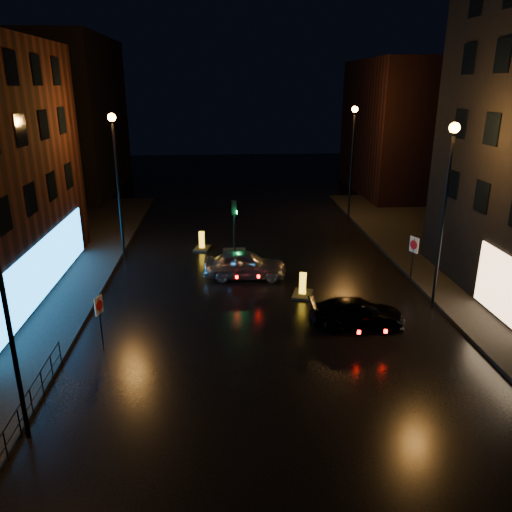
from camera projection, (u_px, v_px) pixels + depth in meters
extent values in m
plane|color=black|center=(282.00, 387.00, 17.17)|extent=(120.00, 120.00, 0.00)
cube|color=black|center=(69.00, 116.00, 46.79)|extent=(8.00, 16.00, 14.00)
cube|color=black|center=(402.00, 128.00, 46.39)|extent=(8.00, 14.00, 12.00)
cylinder|color=black|center=(7.00, 314.00, 13.45)|extent=(0.14, 0.14, 8.00)
cylinder|color=black|center=(119.00, 192.00, 28.53)|extent=(0.14, 0.14, 8.00)
cylinder|color=black|center=(112.00, 120.00, 27.22)|extent=(0.20, 0.20, 0.25)
sphere|color=orange|center=(112.00, 117.00, 27.17)|extent=(0.44, 0.44, 0.44)
cylinder|color=black|center=(442.00, 224.00, 22.05)|extent=(0.14, 0.14, 8.00)
cylinder|color=black|center=(454.00, 132.00, 20.74)|extent=(0.20, 0.20, 0.25)
sphere|color=orange|center=(455.00, 128.00, 20.69)|extent=(0.44, 0.44, 0.44)
cylinder|color=black|center=(351.00, 167.00, 37.13)|extent=(0.14, 0.14, 8.00)
cylinder|color=black|center=(355.00, 111.00, 35.82)|extent=(0.20, 0.20, 0.25)
sphere|color=orange|center=(355.00, 109.00, 35.77)|extent=(0.44, 0.44, 0.44)
cube|color=black|center=(235.00, 255.00, 30.27)|extent=(1.40, 2.40, 0.12)
cylinder|color=black|center=(234.00, 234.00, 29.83)|extent=(0.12, 0.12, 2.80)
cube|color=black|center=(234.00, 207.00, 29.31)|extent=(0.28, 0.22, 0.90)
cylinder|color=#0CFF59|center=(236.00, 212.00, 29.41)|extent=(0.05, 0.18, 0.18)
cylinder|color=black|center=(29.00, 389.00, 15.37)|extent=(0.05, 6.00, 0.05)
cylinder|color=black|center=(31.00, 402.00, 15.52)|extent=(0.04, 6.00, 0.04)
cylinder|color=black|center=(31.00, 402.00, 15.52)|extent=(0.04, 0.04, 1.00)
cylinder|color=black|center=(60.00, 353.00, 18.35)|extent=(0.04, 0.04, 1.00)
imported|color=#ACAEB4|center=(245.00, 264.00, 26.64)|extent=(4.51, 2.11, 1.49)
imported|color=black|center=(357.00, 313.00, 21.33)|extent=(4.16, 1.81, 1.19)
cube|color=black|center=(302.00, 294.00, 24.58)|extent=(1.26, 1.56, 0.11)
cube|color=yellow|center=(303.00, 284.00, 24.39)|extent=(0.36, 0.29, 1.13)
cube|color=black|center=(303.00, 284.00, 24.39)|extent=(0.33, 0.12, 0.68)
cube|color=black|center=(202.00, 248.00, 31.46)|extent=(1.14, 1.47, 0.11)
cube|color=#F9AF18|center=(202.00, 240.00, 31.28)|extent=(0.34, 0.26, 1.09)
cube|color=black|center=(202.00, 240.00, 31.28)|extent=(0.33, 0.09, 0.66)
cylinder|color=black|center=(101.00, 323.00, 19.40)|extent=(0.06, 0.06, 2.11)
cube|color=silver|center=(99.00, 305.00, 19.15)|extent=(0.21, 0.52, 0.72)
cylinder|color=#B20C0C|center=(99.00, 305.00, 19.15)|extent=(0.15, 0.41, 0.42)
cylinder|color=black|center=(412.00, 261.00, 25.88)|extent=(0.07, 0.07, 2.38)
cube|color=silver|center=(414.00, 245.00, 25.60)|extent=(0.28, 0.57, 0.81)
cylinder|color=#B20C0C|center=(414.00, 245.00, 25.58)|extent=(0.21, 0.45, 0.48)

